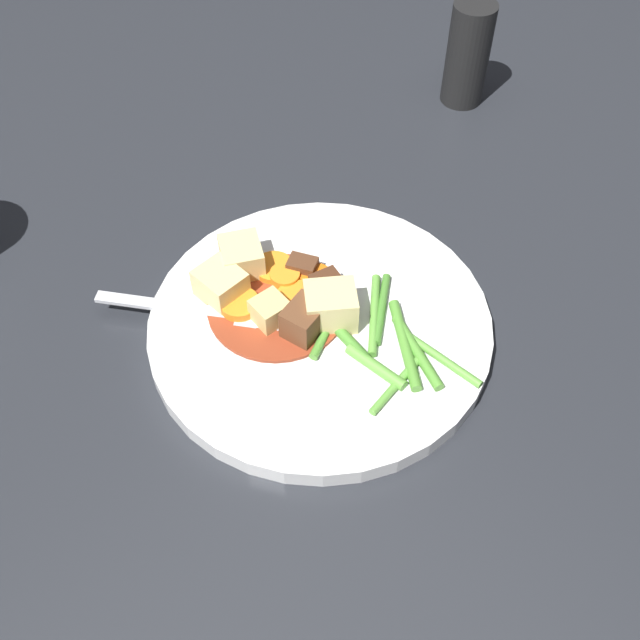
{
  "coord_description": "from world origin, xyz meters",
  "views": [
    {
      "loc": [
        -0.26,
        0.27,
        0.48
      ],
      "look_at": [
        0.0,
        0.0,
        0.02
      ],
      "focal_mm": 42.94,
      "sensor_mm": 36.0,
      "label": 1
    }
  ],
  "objects_px": {
    "carrot_slice_1": "(316,278)",
    "meat_chunk_0": "(303,320)",
    "potato_chunk_3": "(330,307)",
    "pepper_mill": "(468,54)",
    "carrot_slice_2": "(285,278)",
    "carrot_slice_0": "(240,305)",
    "fork": "(211,312)",
    "meat_chunk_2": "(302,267)",
    "meat_chunk_1": "(329,290)",
    "potato_chunk_1": "(221,285)",
    "carrot_slice_4": "(274,269)",
    "potato_chunk_2": "(242,258)",
    "potato_chunk_0": "(270,312)",
    "dinner_plate": "(320,326)",
    "carrot_slice_3": "(300,298)"
  },
  "relations": [
    {
      "from": "potato_chunk_0",
      "to": "meat_chunk_0",
      "type": "height_order",
      "value": "meat_chunk_0"
    },
    {
      "from": "potato_chunk_2",
      "to": "potato_chunk_3",
      "type": "xyz_separation_m",
      "value": [
        -0.09,
        -0.01,
        0.0
      ]
    },
    {
      "from": "potato_chunk_3",
      "to": "carrot_slice_2",
      "type": "bearing_deg",
      "value": -3.06
    },
    {
      "from": "potato_chunk_3",
      "to": "meat_chunk_0",
      "type": "xyz_separation_m",
      "value": [
        0.01,
        0.02,
        -0.0
      ]
    },
    {
      "from": "meat_chunk_2",
      "to": "carrot_slice_0",
      "type": "bearing_deg",
      "value": 82.54
    },
    {
      "from": "dinner_plate",
      "to": "carrot_slice_3",
      "type": "height_order",
      "value": "carrot_slice_3"
    },
    {
      "from": "carrot_slice_1",
      "to": "carrot_slice_4",
      "type": "distance_m",
      "value": 0.04
    },
    {
      "from": "meat_chunk_1",
      "to": "meat_chunk_2",
      "type": "bearing_deg",
      "value": -7.34
    },
    {
      "from": "potato_chunk_2",
      "to": "meat_chunk_0",
      "type": "height_order",
      "value": "same"
    },
    {
      "from": "carrot_slice_2",
      "to": "meat_chunk_0",
      "type": "height_order",
      "value": "meat_chunk_0"
    },
    {
      "from": "carrot_slice_1",
      "to": "potato_chunk_2",
      "type": "distance_m",
      "value": 0.06
    },
    {
      "from": "carrot_slice_2",
      "to": "potato_chunk_2",
      "type": "distance_m",
      "value": 0.04
    },
    {
      "from": "carrot_slice_0",
      "to": "potato_chunk_2",
      "type": "bearing_deg",
      "value": -45.02
    },
    {
      "from": "carrot_slice_2",
      "to": "potato_chunk_3",
      "type": "distance_m",
      "value": 0.05
    },
    {
      "from": "carrot_slice_3",
      "to": "fork",
      "type": "xyz_separation_m",
      "value": [
        0.04,
        0.06,
        -0.0
      ]
    },
    {
      "from": "carrot_slice_2",
      "to": "meat_chunk_2",
      "type": "bearing_deg",
      "value": -101.76
    },
    {
      "from": "carrot_slice_2",
      "to": "carrot_slice_4",
      "type": "height_order",
      "value": "carrot_slice_2"
    },
    {
      "from": "carrot_slice_2",
      "to": "fork",
      "type": "xyz_separation_m",
      "value": [
        0.02,
        0.06,
        -0.0
      ]
    },
    {
      "from": "dinner_plate",
      "to": "carrot_slice_4",
      "type": "bearing_deg",
      "value": -9.16
    },
    {
      "from": "carrot_slice_2",
      "to": "potato_chunk_0",
      "type": "xyz_separation_m",
      "value": [
        -0.02,
        0.04,
        0.01
      ]
    },
    {
      "from": "carrot_slice_2",
      "to": "meat_chunk_1",
      "type": "bearing_deg",
      "value": -162.0
    },
    {
      "from": "dinner_plate",
      "to": "meat_chunk_1",
      "type": "height_order",
      "value": "meat_chunk_1"
    },
    {
      "from": "potato_chunk_0",
      "to": "potato_chunk_3",
      "type": "xyz_separation_m",
      "value": [
        -0.03,
        -0.03,
        0.0
      ]
    },
    {
      "from": "meat_chunk_2",
      "to": "carrot_slice_1",
      "type": "bearing_deg",
      "value": -174.78
    },
    {
      "from": "meat_chunk_1",
      "to": "carrot_slice_1",
      "type": "bearing_deg",
      "value": -15.83
    },
    {
      "from": "meat_chunk_2",
      "to": "potato_chunk_1",
      "type": "bearing_deg",
      "value": 64.65
    },
    {
      "from": "carrot_slice_0",
      "to": "pepper_mill",
      "type": "xyz_separation_m",
      "value": [
        0.06,
        -0.36,
        0.03
      ]
    },
    {
      "from": "carrot_slice_1",
      "to": "meat_chunk_0",
      "type": "height_order",
      "value": "meat_chunk_0"
    },
    {
      "from": "dinner_plate",
      "to": "carrot_slice_3",
      "type": "distance_m",
      "value": 0.03
    },
    {
      "from": "carrot_slice_0",
      "to": "meat_chunk_0",
      "type": "height_order",
      "value": "meat_chunk_0"
    },
    {
      "from": "meat_chunk_2",
      "to": "dinner_plate",
      "type": "bearing_deg",
      "value": 150.51
    },
    {
      "from": "carrot_slice_2",
      "to": "pepper_mill",
      "type": "height_order",
      "value": "pepper_mill"
    },
    {
      "from": "carrot_slice_2",
      "to": "fork",
      "type": "height_order",
      "value": "carrot_slice_2"
    },
    {
      "from": "carrot_slice_2",
      "to": "carrot_slice_0",
      "type": "bearing_deg",
      "value": 84.14
    },
    {
      "from": "potato_chunk_1",
      "to": "fork",
      "type": "relative_size",
      "value": 0.23
    },
    {
      "from": "potato_chunk_1",
      "to": "meat_chunk_1",
      "type": "relative_size",
      "value": 1.3
    },
    {
      "from": "carrot_slice_4",
      "to": "potato_chunk_0",
      "type": "relative_size",
      "value": 1.3
    },
    {
      "from": "fork",
      "to": "meat_chunk_0",
      "type": "bearing_deg",
      "value": -149.8
    },
    {
      "from": "carrot_slice_2",
      "to": "meat_chunk_1",
      "type": "height_order",
      "value": "meat_chunk_1"
    },
    {
      "from": "dinner_plate",
      "to": "pepper_mill",
      "type": "bearing_deg",
      "value": -71.21
    },
    {
      "from": "carrot_slice_4",
      "to": "carrot_slice_1",
      "type": "bearing_deg",
      "value": -153.02
    },
    {
      "from": "carrot_slice_4",
      "to": "fork",
      "type": "height_order",
      "value": "carrot_slice_4"
    },
    {
      "from": "potato_chunk_1",
      "to": "fork",
      "type": "xyz_separation_m",
      "value": [
        -0.01,
        0.02,
        -0.01
      ]
    },
    {
      "from": "carrot_slice_1",
      "to": "potato_chunk_1",
      "type": "xyz_separation_m",
      "value": [
        0.04,
        0.06,
        0.01
      ]
    },
    {
      "from": "carrot_slice_0",
      "to": "meat_chunk_0",
      "type": "bearing_deg",
      "value": -159.41
    },
    {
      "from": "potato_chunk_3",
      "to": "pepper_mill",
      "type": "xyz_separation_m",
      "value": [
        0.12,
        -0.32,
        0.02
      ]
    },
    {
      "from": "carrot_slice_0",
      "to": "fork",
      "type": "relative_size",
      "value": 0.2
    },
    {
      "from": "carrot_slice_0",
      "to": "carrot_slice_2",
      "type": "height_order",
      "value": "same"
    },
    {
      "from": "carrot_slice_3",
      "to": "meat_chunk_2",
      "type": "bearing_deg",
      "value": -48.54
    },
    {
      "from": "carrot_slice_0",
      "to": "potato_chunk_3",
      "type": "relative_size",
      "value": 0.8
    }
  ]
}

